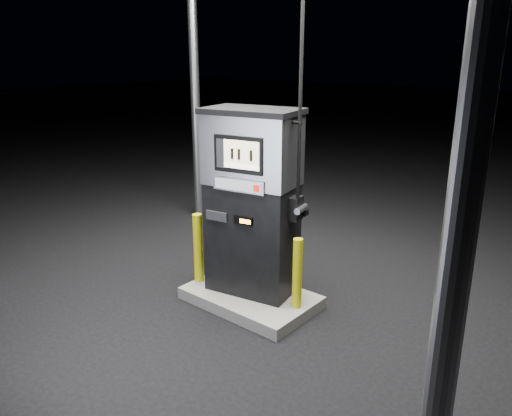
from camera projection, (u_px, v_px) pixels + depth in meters
The scene contains 5 objects.
ground at pixel (251, 303), 6.29m from camera, with size 80.00×80.00×0.00m, color black.
pump_island at pixel (251, 298), 6.27m from camera, with size 1.60×1.00×0.15m, color slate.
fuel_dispenser at pixel (252, 201), 6.00m from camera, with size 1.30×0.87×4.70m.
bollard_left at pixel (198, 248), 6.43m from camera, with size 0.12×0.12×0.92m, color #C4C00A.
bollard_right at pixel (297, 274), 5.76m from camera, with size 0.11×0.11×0.86m, color #C4C00A.
Camera 1 is at (3.67, -4.29, 3.03)m, focal length 35.00 mm.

